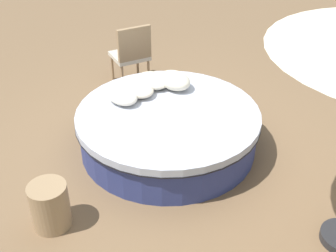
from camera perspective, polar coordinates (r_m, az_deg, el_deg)
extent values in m
plane|color=brown|center=(5.45, 0.00, -2.72)|extent=(16.00, 16.00, 0.00)
cylinder|color=navy|center=(5.33, 0.00, -0.90)|extent=(2.16, 2.16, 0.42)
cylinder|color=black|center=(5.21, 0.00, 0.99)|extent=(2.23, 2.23, 0.02)
cylinder|color=#B2B7C6|center=(5.19, 0.00, 1.45)|extent=(2.22, 2.22, 0.10)
ellipsoid|color=beige|center=(5.63, 0.86, 6.07)|extent=(0.47, 0.35, 0.22)
ellipsoid|color=beige|center=(5.70, -2.06, 6.05)|extent=(0.48, 0.40, 0.16)
ellipsoid|color=beige|center=(5.53, -4.25, 5.00)|extent=(0.53, 0.39, 0.15)
ellipsoid|color=silver|center=(5.35, -6.11, 4.00)|extent=(0.46, 0.32, 0.17)
cylinder|color=#997A56|center=(6.99, -7.38, 7.71)|extent=(0.04, 0.04, 0.42)
cylinder|color=#997A56|center=(7.13, -4.06, 8.46)|extent=(0.04, 0.04, 0.42)
cylinder|color=#997A56|center=(6.64, -6.06, 6.33)|extent=(0.04, 0.04, 0.42)
cylinder|color=#997A56|center=(6.79, -2.60, 7.14)|extent=(0.04, 0.04, 0.42)
cube|color=beige|center=(6.78, -5.12, 9.26)|extent=(0.61, 0.63, 0.06)
cube|color=#997A56|center=(6.48, -4.47, 10.81)|extent=(0.19, 0.52, 0.50)
cylinder|color=#997A56|center=(4.43, -15.36, -10.15)|extent=(0.38, 0.38, 0.49)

